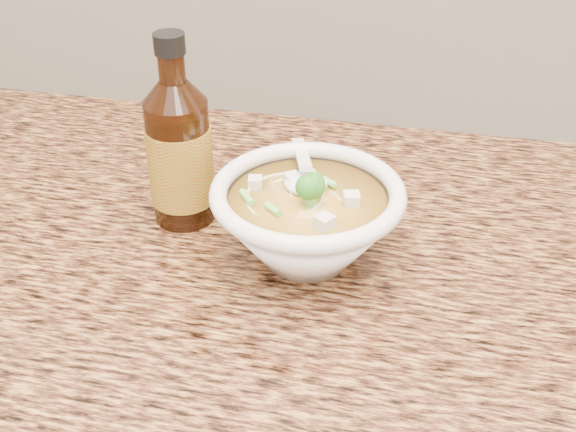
# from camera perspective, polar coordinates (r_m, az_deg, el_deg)

# --- Properties ---
(counter_slab) EXTENTS (4.00, 0.68, 0.04)m
(counter_slab) POSITION_cam_1_polar(r_m,az_deg,el_deg) (0.78, 9.42, -4.43)
(counter_slab) COLOR #A2743B
(counter_slab) RESTS_ON cabinet
(soup_bowl) EXTENTS (0.20, 0.22, 0.11)m
(soup_bowl) POSITION_cam_1_polar(r_m,az_deg,el_deg) (0.73, 1.52, -0.48)
(soup_bowl) COLOR white
(soup_bowl) RESTS_ON counter_slab
(hot_sauce_bottle) EXTENTS (0.09, 0.09, 0.21)m
(hot_sauce_bottle) POSITION_cam_1_polar(r_m,az_deg,el_deg) (0.79, -8.55, 4.89)
(hot_sauce_bottle) COLOR #331607
(hot_sauce_bottle) RESTS_ON counter_slab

